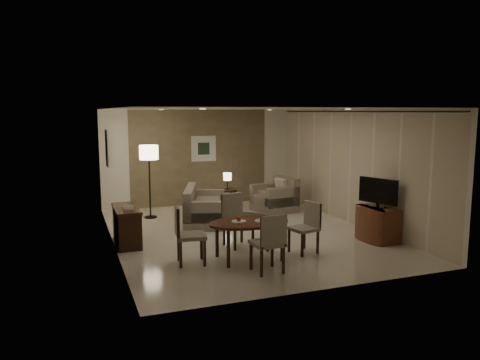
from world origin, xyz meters
name	(u,v)px	position (x,y,z in m)	size (l,w,h in m)	color
room_shell	(237,170)	(0.00, 0.40, 1.35)	(5.50, 7.00, 2.70)	beige
taupe_accent	(200,157)	(0.00, 3.48, 1.35)	(3.96, 0.03, 2.70)	olive
curtain_wall	(350,168)	(2.68, 0.00, 1.32)	(0.08, 6.70, 2.58)	beige
curtain_rod	(352,112)	(2.68, 0.00, 2.64)	(0.03, 0.03, 6.80)	black
art_back_frame	(204,149)	(0.10, 3.46, 1.60)	(0.72, 0.03, 0.72)	silver
art_back_canvas	(204,149)	(0.10, 3.44, 1.60)	(0.34, 0.01, 0.34)	#1F341D
art_left_frame	(107,148)	(-2.72, 1.20, 1.85)	(0.03, 0.60, 0.80)	silver
art_left_canvas	(108,148)	(-2.71, 1.20, 1.85)	(0.01, 0.46, 0.64)	gray
downlight_nl	(203,109)	(-1.40, -1.80, 2.69)	(0.10, 0.10, 0.01)	white
downlight_nr	(348,109)	(1.40, -1.80, 2.69)	(0.10, 0.10, 0.01)	white
downlight_fl	(161,110)	(-1.40, 1.80, 2.69)	(0.10, 0.10, 0.01)	white
downlight_fr	(269,110)	(1.40, 1.80, 2.69)	(0.10, 0.10, 0.01)	white
console_desk	(127,226)	(-2.49, 0.00, 0.38)	(0.48, 1.20, 0.75)	#4D2B19
telephone	(128,208)	(-2.49, -0.30, 0.80)	(0.20, 0.14, 0.09)	white
tv_cabinet	(378,224)	(2.40, -1.50, 0.35)	(0.48, 0.90, 0.70)	brown
flat_tv	(378,192)	(2.38, -1.50, 1.02)	(0.06, 0.88, 0.60)	black
dining_table	(249,240)	(-0.54, -1.74, 0.34)	(1.47, 0.92, 0.69)	#4D2B19
chair_near	(267,242)	(-0.51, -2.47, 0.50)	(0.48, 0.48, 1.00)	gray
chair_far	(238,221)	(-0.44, -0.91, 0.51)	(0.50, 0.50, 1.03)	gray
chair_left	(191,235)	(-1.58, -1.63, 0.51)	(0.50, 0.50, 1.02)	gray
chair_right	(303,228)	(0.56, -1.73, 0.48)	(0.46, 0.46, 0.95)	gray
plate_a	(239,221)	(-0.72, -1.69, 0.70)	(0.26, 0.26, 0.02)	white
plate_b	(262,221)	(-0.32, -1.79, 0.70)	(0.26, 0.26, 0.02)	white
fruit_apple	(239,219)	(-0.72, -1.69, 0.75)	(0.09, 0.09, 0.09)	#A33312
napkin	(262,220)	(-0.32, -1.79, 0.72)	(0.12, 0.08, 0.03)	white
round_rug	(244,218)	(0.55, 1.38, 0.01)	(1.24, 1.24, 0.01)	#3D3622
sofa	(205,205)	(-0.50, 1.25, 0.43)	(0.90, 1.81, 0.85)	gray
armchair	(274,195)	(1.58, 1.84, 0.45)	(1.01, 0.95, 0.90)	gray
side_table	(227,199)	(0.55, 2.68, 0.26)	(0.41, 0.41, 0.53)	black
table_lamp	(227,180)	(0.55, 2.68, 0.78)	(0.22, 0.22, 0.50)	#FFEAC1
floor_lamp	(150,182)	(-1.65, 2.22, 0.91)	(0.46, 0.46, 1.82)	#FFE5B7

